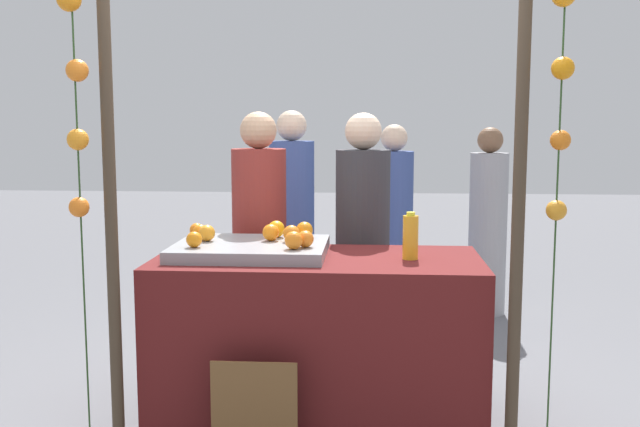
{
  "coord_description": "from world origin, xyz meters",
  "views": [
    {
      "loc": [
        0.27,
        -3.55,
        1.53
      ],
      "look_at": [
        0.0,
        0.15,
        1.06
      ],
      "focal_mm": 40.76,
      "sensor_mm": 36.0,
      "label": 1
    }
  ],
  "objects_px": {
    "juice_bottle": "(410,237)",
    "vendor_left": "(260,256)",
    "vendor_right": "(362,257)",
    "stall_counter": "(318,340)",
    "orange_1": "(271,232)",
    "orange_0": "(276,229)",
    "chalkboard_sign": "(255,416)"
  },
  "relations": [
    {
      "from": "orange_0",
      "to": "orange_1",
      "type": "xyz_separation_m",
      "value": [
        -0.01,
        -0.11,
        -0.0
      ]
    },
    {
      "from": "chalkboard_sign",
      "to": "vendor_right",
      "type": "distance_m",
      "value": 1.35
    },
    {
      "from": "stall_counter",
      "to": "vendor_right",
      "type": "distance_m",
      "value": 0.75
    },
    {
      "from": "vendor_right",
      "to": "orange_0",
      "type": "bearing_deg",
      "value": -136.36
    },
    {
      "from": "juice_bottle",
      "to": "vendor_left",
      "type": "distance_m",
      "value": 1.09
    },
    {
      "from": "vendor_left",
      "to": "vendor_right",
      "type": "height_order",
      "value": "vendor_left"
    },
    {
      "from": "orange_1",
      "to": "juice_bottle",
      "type": "relative_size",
      "value": 0.37
    },
    {
      "from": "orange_1",
      "to": "vendor_right",
      "type": "height_order",
      "value": "vendor_right"
    },
    {
      "from": "orange_1",
      "to": "vendor_left",
      "type": "distance_m",
      "value": 0.57
    },
    {
      "from": "orange_0",
      "to": "orange_1",
      "type": "relative_size",
      "value": 1.04
    },
    {
      "from": "orange_0",
      "to": "chalkboard_sign",
      "type": "distance_m",
      "value": 1.04
    },
    {
      "from": "stall_counter",
      "to": "juice_bottle",
      "type": "bearing_deg",
      "value": -2.24
    },
    {
      "from": "orange_0",
      "to": "chalkboard_sign",
      "type": "height_order",
      "value": "orange_0"
    },
    {
      "from": "orange_0",
      "to": "vendor_left",
      "type": "relative_size",
      "value": 0.06
    },
    {
      "from": "stall_counter",
      "to": "vendor_right",
      "type": "bearing_deg",
      "value": 71.97
    },
    {
      "from": "orange_0",
      "to": "orange_1",
      "type": "bearing_deg",
      "value": -97.26
    },
    {
      "from": "stall_counter",
      "to": "orange_1",
      "type": "bearing_deg",
      "value": 155.09
    },
    {
      "from": "vendor_right",
      "to": "orange_1",
      "type": "bearing_deg",
      "value": -130.83
    },
    {
      "from": "orange_0",
      "to": "vendor_right",
      "type": "distance_m",
      "value": 0.66
    },
    {
      "from": "orange_1",
      "to": "juice_bottle",
      "type": "distance_m",
      "value": 0.72
    },
    {
      "from": "vendor_left",
      "to": "vendor_right",
      "type": "xyz_separation_m",
      "value": [
        0.6,
        0.03,
        -0.0
      ]
    },
    {
      "from": "stall_counter",
      "to": "vendor_right",
      "type": "height_order",
      "value": "vendor_right"
    },
    {
      "from": "orange_0",
      "to": "juice_bottle",
      "type": "relative_size",
      "value": 0.39
    },
    {
      "from": "orange_1",
      "to": "juice_bottle",
      "type": "bearing_deg",
      "value": -10.77
    },
    {
      "from": "stall_counter",
      "to": "chalkboard_sign",
      "type": "bearing_deg",
      "value": -115.04
    },
    {
      "from": "orange_1",
      "to": "vendor_right",
      "type": "bearing_deg",
      "value": 49.17
    },
    {
      "from": "orange_0",
      "to": "orange_1",
      "type": "height_order",
      "value": "orange_0"
    },
    {
      "from": "orange_0",
      "to": "chalkboard_sign",
      "type": "relative_size",
      "value": 0.18
    },
    {
      "from": "vendor_left",
      "to": "stall_counter",
      "type": "bearing_deg",
      "value": -57.92
    },
    {
      "from": "juice_bottle",
      "to": "vendor_right",
      "type": "relative_size",
      "value": 0.15
    },
    {
      "from": "orange_1",
      "to": "chalkboard_sign",
      "type": "bearing_deg",
      "value": -89.06
    },
    {
      "from": "orange_0",
      "to": "juice_bottle",
      "type": "height_order",
      "value": "juice_bottle"
    }
  ]
}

